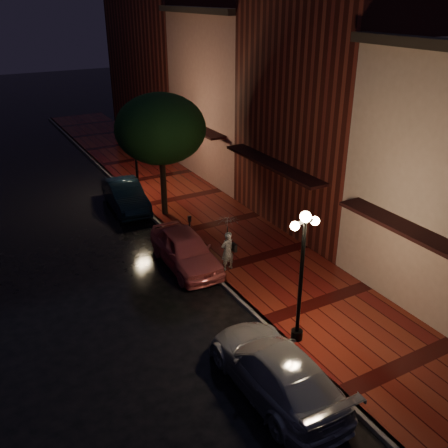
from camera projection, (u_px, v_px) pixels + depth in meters
ground at (212, 274)px, 19.39m from camera, size 120.00×120.00×0.00m
sidewalk at (260, 259)px, 20.35m from camera, size 4.50×60.00×0.15m
curb at (212, 272)px, 19.36m from camera, size 0.25×60.00×0.15m
storefront_mid at (331, 105)px, 21.76m from camera, size 5.00×8.00×11.00m
storefront_far at (237, 98)px, 28.52m from camera, size 5.00×8.00×9.00m
storefront_extra at (168, 68)px, 36.23m from camera, size 5.00×12.00×10.00m
streetlamp_near at (302, 270)px, 14.49m from camera, size 0.96×0.36×4.31m
streetlamp_far at (135, 150)px, 25.58m from camera, size 0.96×0.36×4.31m
street_tree at (161, 131)px, 22.62m from camera, size 4.16×4.16×5.80m
pink_car at (185, 249)px, 19.65m from camera, size 1.89×4.38×1.47m
navy_car at (125, 195)px, 24.97m from camera, size 1.77×4.42×1.43m
silver_car at (276, 370)px, 13.39m from camera, size 2.07×4.98×1.44m
woman_with_umbrella at (227, 235)px, 18.83m from camera, size 0.92×0.94×2.22m
parking_meter at (190, 228)px, 20.78m from camera, size 0.14×0.12×1.43m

